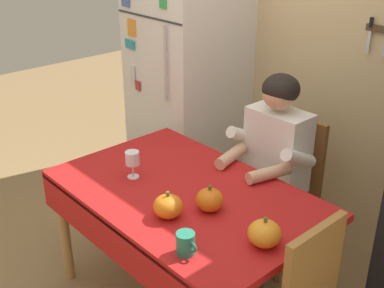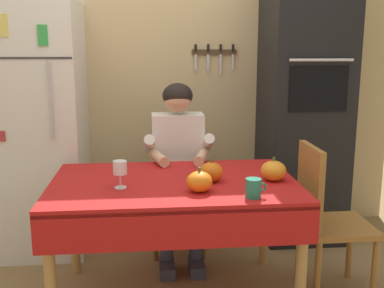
% 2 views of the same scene
% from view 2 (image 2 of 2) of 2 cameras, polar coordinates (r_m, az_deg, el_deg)
% --- Properties ---
extents(back_wall_assembly, '(3.70, 0.13, 2.60)m').
position_cam_2_polar(back_wall_assembly, '(3.83, -2.62, 8.98)').
color(back_wall_assembly, '#D1B784').
rests_on(back_wall_assembly, ground).
extents(refrigerator, '(0.68, 0.71, 1.80)m').
position_cam_2_polar(refrigerator, '(3.58, -18.44, 1.71)').
color(refrigerator, white).
rests_on(refrigerator, ground).
extents(wall_oven, '(0.60, 0.64, 2.10)m').
position_cam_2_polar(wall_oven, '(3.70, 13.41, 4.67)').
color(wall_oven, black).
rests_on(wall_oven, ground).
extents(dining_table, '(1.40, 0.90, 0.74)m').
position_cam_2_polar(dining_table, '(2.69, -2.18, -6.33)').
color(dining_table, tan).
rests_on(dining_table, ground).
extents(chair_behind_person, '(0.40, 0.40, 0.93)m').
position_cam_2_polar(chair_behind_person, '(3.49, -1.84, -4.47)').
color(chair_behind_person, brown).
rests_on(chair_behind_person, ground).
extents(seated_person, '(0.47, 0.55, 1.25)m').
position_cam_2_polar(seated_person, '(3.25, -1.65, -1.60)').
color(seated_person, '#38384C').
rests_on(seated_person, ground).
extents(chair_right_side, '(0.40, 0.40, 0.93)m').
position_cam_2_polar(chair_right_side, '(2.93, 15.89, -8.22)').
color(chair_right_side, '#9E6B33').
rests_on(chair_right_side, ground).
extents(coffee_mug, '(0.11, 0.08, 0.10)m').
position_cam_2_polar(coffee_mug, '(2.40, 7.52, -5.35)').
color(coffee_mug, '#237F66').
rests_on(coffee_mug, dining_table).
extents(wine_glass, '(0.08, 0.08, 0.15)m').
position_cam_2_polar(wine_glass, '(2.55, -8.77, -3.01)').
color(wine_glass, white).
rests_on(wine_glass, dining_table).
extents(pumpkin_large, '(0.13, 0.13, 0.13)m').
position_cam_2_polar(pumpkin_large, '(2.66, 2.37, -3.41)').
color(pumpkin_large, orange).
rests_on(pumpkin_large, dining_table).
extents(pumpkin_medium, '(0.15, 0.15, 0.14)m').
position_cam_2_polar(pumpkin_medium, '(2.71, 9.90, -3.22)').
color(pumpkin_medium, orange).
rests_on(pumpkin_medium, dining_table).
extents(pumpkin_small, '(0.14, 0.14, 0.13)m').
position_cam_2_polar(pumpkin_small, '(2.47, 0.90, -4.59)').
color(pumpkin_small, orange).
rests_on(pumpkin_small, dining_table).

